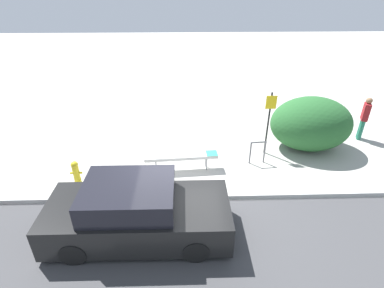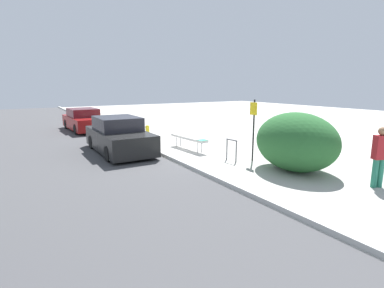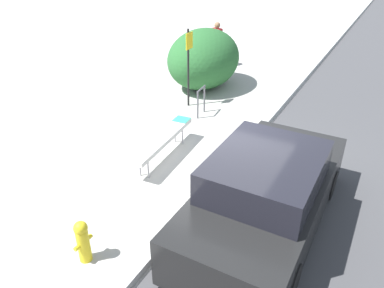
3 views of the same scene
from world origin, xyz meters
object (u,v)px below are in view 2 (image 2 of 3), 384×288
(bike_rack, at_px, (232,148))
(parked_car_far, at_px, (84,120))
(sign_post, at_px, (253,125))
(parked_car_near, at_px, (119,136))
(fire_hydrant, at_px, (147,132))
(pedestrian, at_px, (380,155))
(bench, at_px, (189,138))

(bike_rack, height_order, parked_car_far, parked_car_far)
(bike_rack, bearing_deg, sign_post, 56.12)
(sign_post, bearing_deg, bike_rack, -123.88)
(sign_post, relative_size, parked_car_near, 0.53)
(fire_hydrant, bearing_deg, parked_car_far, -156.92)
(sign_post, height_order, parked_car_far, sign_post)
(pedestrian, xyz_separation_m, parked_car_near, (-8.09, -4.81, -0.24))
(bench, bearing_deg, bike_rack, 3.63)
(bench, relative_size, pedestrian, 1.40)
(fire_hydrant, height_order, parked_car_far, parked_car_far)
(parked_car_near, height_order, parked_car_far, parked_car_near)
(bike_rack, distance_m, fire_hydrant, 5.90)
(sign_post, bearing_deg, parked_car_near, -136.98)
(bench, bearing_deg, fire_hydrant, -173.50)
(bench, distance_m, fire_hydrant, 3.30)
(sign_post, xyz_separation_m, parked_car_near, (-4.09, -3.81, -0.71))
(bike_rack, bearing_deg, bench, -172.19)
(bike_rack, xyz_separation_m, fire_hydrant, (-5.82, -0.96, -0.09))
(bike_rack, height_order, parked_car_near, parked_car_near)
(bike_rack, bearing_deg, parked_car_far, -163.98)
(sign_post, distance_m, parked_car_near, 5.63)
(bench, relative_size, fire_hydrant, 3.13)
(pedestrian, bearing_deg, parked_car_near, 142.22)
(sign_post, relative_size, parked_car_far, 0.52)
(bench, xyz_separation_m, parked_car_far, (-8.31, -2.77, 0.12))
(sign_post, relative_size, fire_hydrant, 3.01)
(fire_hydrant, height_order, parked_car_near, parked_car_near)
(bench, xyz_separation_m, sign_post, (3.02, 1.00, 0.87))
(pedestrian, height_order, parked_car_near, pedestrian)
(sign_post, xyz_separation_m, fire_hydrant, (-6.25, -1.61, -0.98))
(pedestrian, height_order, parked_car_far, pedestrian)
(sign_post, height_order, pedestrian, sign_post)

